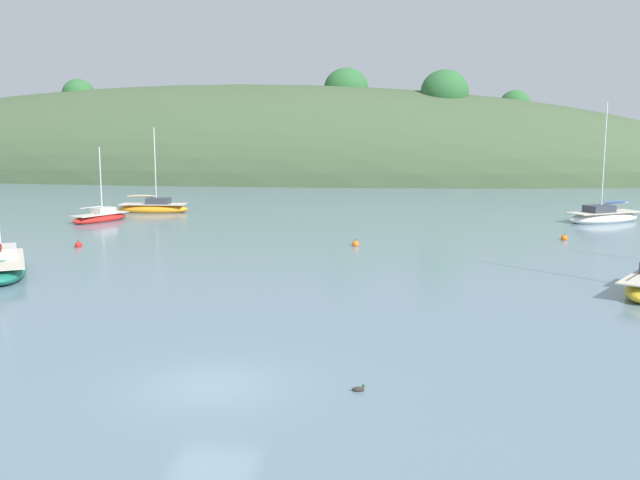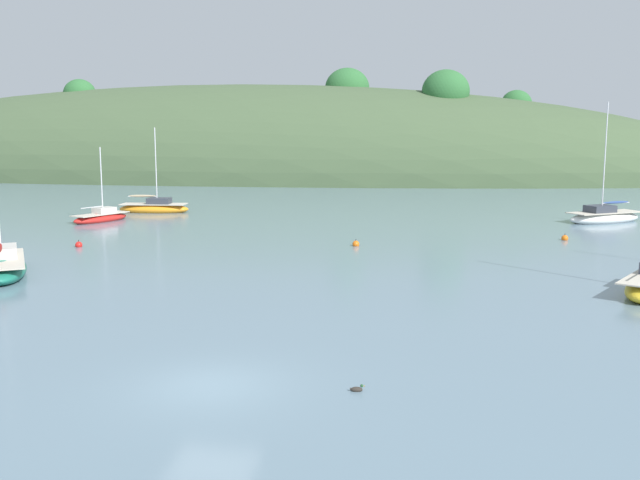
# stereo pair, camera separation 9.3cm
# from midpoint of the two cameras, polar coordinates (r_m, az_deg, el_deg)

# --- Properties ---
(ground_plane) EXTENTS (400.00, 400.00, 0.00)m
(ground_plane) POSITION_cam_midpoint_polar(r_m,az_deg,el_deg) (21.30, -8.49, -11.33)
(ground_plane) COLOR slate
(far_shoreline_hill) EXTENTS (150.00, 36.00, 30.15)m
(far_shoreline_hill) POSITION_cam_midpoint_polar(r_m,az_deg,el_deg) (111.67, -7.19, 4.96)
(far_shoreline_hill) COLOR #425638
(far_shoreline_hill) RESTS_ON ground
(sailboat_grey_yawl) EXTENTS (5.61, 7.05, 9.39)m
(sailboat_grey_yawl) POSITION_cam_midpoint_polar(r_m,az_deg,el_deg) (39.83, -23.77, -1.93)
(sailboat_grey_yawl) COLOR #196B56
(sailboat_grey_yawl) RESTS_ON ground
(sailboat_navy_dinghy) EXTENTS (3.63, 5.41, 6.07)m
(sailboat_navy_dinghy) POSITION_cam_midpoint_polar(r_m,az_deg,el_deg) (60.21, -16.86, 1.73)
(sailboat_navy_dinghy) COLOR red
(sailboat_navy_dinghy) RESTS_ON ground
(sailboat_red_portside) EXTENTS (6.38, 2.68, 7.66)m
(sailboat_red_portside) POSITION_cam_midpoint_polar(r_m,az_deg,el_deg) (65.70, -12.90, 2.49)
(sailboat_red_portside) COLOR orange
(sailboat_red_portside) RESTS_ON ground
(sailboat_yellow_far) EXTENTS (6.88, 5.48, 9.62)m
(sailboat_yellow_far) POSITION_cam_midpoint_polar(r_m,az_deg,el_deg) (61.46, 21.56, 1.71)
(sailboat_yellow_far) COLOR white
(sailboat_yellow_far) RESTS_ON ground
(mooring_buoy_channel) EXTENTS (0.44, 0.44, 0.54)m
(mooring_buoy_channel) POSITION_cam_midpoint_polar(r_m,az_deg,el_deg) (45.48, 2.91, -0.33)
(mooring_buoy_channel) COLOR orange
(mooring_buoy_channel) RESTS_ON ground
(mooring_buoy_outer) EXTENTS (0.44, 0.44, 0.54)m
(mooring_buoy_outer) POSITION_cam_midpoint_polar(r_m,az_deg,el_deg) (50.54, 18.81, 0.13)
(mooring_buoy_outer) COLOR orange
(mooring_buoy_outer) RESTS_ON ground
(mooring_buoy_inner) EXTENTS (0.44, 0.44, 0.54)m
(mooring_buoy_inner) POSITION_cam_midpoint_polar(r_m,az_deg,el_deg) (47.49, -18.45, -0.38)
(mooring_buoy_inner) COLOR red
(mooring_buoy_inner) RESTS_ON ground
(duck_lone_left) EXTENTS (0.43, 0.22, 0.24)m
(duck_lone_left) POSITION_cam_midpoint_polar(r_m,az_deg,el_deg) (20.71, 3.05, -11.69)
(duck_lone_left) COLOR #2D2823
(duck_lone_left) RESTS_ON ground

